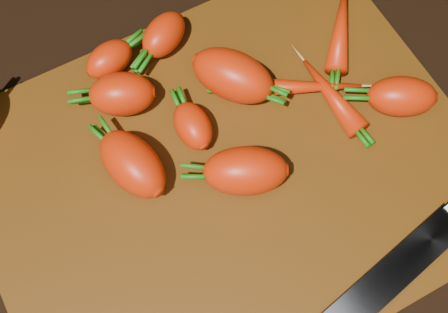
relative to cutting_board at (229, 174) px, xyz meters
name	(u,v)px	position (x,y,z in m)	size (l,w,h in m)	color
ground	(229,178)	(0.00, 0.00, -0.01)	(2.00, 2.00, 0.01)	black
cutting_board	(229,174)	(0.00, 0.00, 0.00)	(0.50, 0.40, 0.01)	#62350B
carrot_1	(122,94)	(-0.06, 0.12, 0.03)	(0.07, 0.05, 0.05)	red
carrot_2	(233,76)	(0.05, 0.08, 0.03)	(0.09, 0.05, 0.05)	red
carrot_3	(133,164)	(-0.08, 0.04, 0.03)	(0.08, 0.05, 0.05)	red
carrot_4	(164,35)	(0.01, 0.17, 0.03)	(0.06, 0.04, 0.04)	red
carrot_5	(109,59)	(-0.05, 0.17, 0.02)	(0.06, 0.04, 0.04)	red
carrot_6	(402,96)	(0.20, -0.02, 0.03)	(0.07, 0.04, 0.04)	red
carrot_7	(341,25)	(0.19, 0.09, 0.02)	(0.12, 0.03, 0.03)	red
carrot_8	(295,87)	(0.11, 0.05, 0.02)	(0.14, 0.03, 0.03)	red
carrot_9	(331,95)	(0.14, 0.02, 0.02)	(0.10, 0.03, 0.03)	red
carrot_10	(193,126)	(-0.01, 0.06, 0.02)	(0.06, 0.04, 0.04)	red
carrot_11	(245,171)	(0.01, -0.02, 0.03)	(0.08, 0.05, 0.05)	red
knife	(406,262)	(0.10, -0.17, 0.01)	(0.29, 0.08, 0.02)	gray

